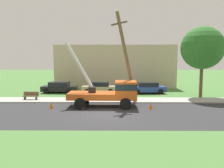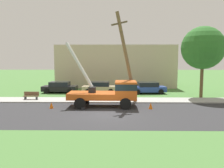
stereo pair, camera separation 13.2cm
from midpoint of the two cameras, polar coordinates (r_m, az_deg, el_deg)
The scene contains 14 objects.
ground_plane at distance 30.38m, azimuth -0.16°, elevation -1.99°, with size 120.00×120.00×0.00m, color #477538.
road_asphalt at distance 18.59m, azimuth -0.88°, elevation -7.34°, with size 80.00×8.73×0.01m, color #2B2B2D.
sidewalk_strip at distance 24.25m, azimuth -0.45°, elevation -4.00°, with size 80.00×2.84×0.10m, color #9E9E99.
utility_truck at distance 21.04m, azimuth 0.06°, elevation -1.84°, with size 6.76×3.20×5.98m.
leaning_utility_pole at distance 22.28m, azimuth 3.76°, elevation 6.59°, with size 2.67×1.98×8.78m.
traffic_cone_ahead at distance 20.51m, azimuth 9.75°, elevation -5.35°, with size 0.36×0.36×0.56m, color orange.
traffic_cone_behind at distance 21.12m, azimuth -14.63°, elevation -5.12°, with size 0.36×0.36×0.56m, color orange.
traffic_cone_curbside at distance 22.22m, azimuth 3.87°, elevation -4.36°, with size 0.36×0.36×0.56m, color orange.
parked_sedan_black at distance 30.43m, azimuth -12.70°, elevation -0.78°, with size 4.43×2.06×1.42m.
parked_sedan_tan at distance 29.60m, azimuth -2.96°, elevation -0.82°, with size 4.40×2.02×1.42m.
parked_sedan_blue at distance 29.51m, azimuth 9.04°, elevation -0.92°, with size 4.52×2.22×1.42m.
park_bench at distance 25.82m, azimuth -19.27°, elevation -2.79°, with size 1.60×0.45×0.90m.
roadside_tree_near at distance 27.79m, azimuth 21.75°, elevation 8.29°, with size 4.76×4.76×7.96m.
lowrise_building_backdrop at distance 36.53m, azimuth 1.06°, elevation 4.46°, with size 18.00×6.00×6.40m, color #C6B293.
Camera 2 is at (0.65, -18.06, 4.41)m, focal length 36.87 mm.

